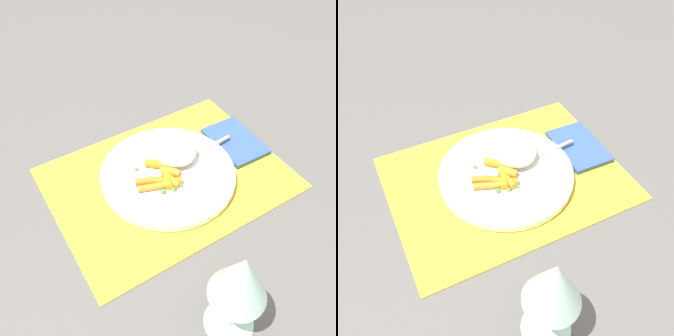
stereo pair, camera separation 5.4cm
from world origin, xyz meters
The scene contains 9 objects.
ground_plane centered at (0.00, 0.00, 0.00)m, with size 2.40×2.40×0.00m, color #565451.
placemat centered at (0.00, 0.00, 0.00)m, with size 0.45×0.34×0.01m, color gold.
plate centered at (0.00, 0.00, 0.01)m, with size 0.26×0.26×0.01m, color white.
rice_mound centered at (-0.03, -0.03, 0.04)m, with size 0.08×0.09×0.04m, color beige.
carrot_portion centered at (0.02, 0.01, 0.03)m, with size 0.09×0.09×0.02m.
pea_scatter centered at (0.04, 0.02, 0.03)m, with size 0.08×0.09×0.01m.
fork centered at (-0.04, 0.00, 0.02)m, with size 0.21×0.03×0.01m.
wine_glass centered at (0.08, 0.29, 0.13)m, with size 0.08×0.08×0.18m.
napkin centered at (-0.18, -0.01, 0.01)m, with size 0.09×0.13×0.01m, color #33518C.
Camera 2 is at (0.22, 0.45, 0.55)m, focal length 40.28 mm.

